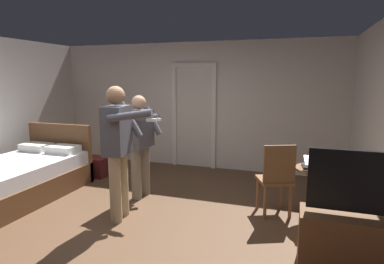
{
  "coord_description": "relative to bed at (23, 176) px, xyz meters",
  "views": [
    {
      "loc": [
        2.03,
        -3.29,
        1.84
      ],
      "look_at": [
        0.76,
        0.53,
        1.15
      ],
      "focal_mm": 29.82,
      "sensor_mm": 36.0,
      "label": 1
    }
  ],
  "objects": [
    {
      "name": "wall_back",
      "position": [
        2.04,
        2.5,
        0.97
      ],
      "size": [
        6.14,
        0.12,
        2.54
      ],
      "primitive_type": "cube",
      "color": "silver",
      "rests_on": "ground_plane"
    },
    {
      "name": "laptop",
      "position": [
        4.33,
        0.45,
        0.45
      ],
      "size": [
        0.36,
        0.36,
        0.17
      ],
      "color": "black",
      "rests_on": "side_table"
    },
    {
      "name": "side_table",
      "position": [
        4.36,
        0.49,
        0.16
      ],
      "size": [
        0.56,
        0.56,
        0.7
      ],
      "color": "brown",
      "rests_on": "ground_plane"
    },
    {
      "name": "bottle_on_table",
      "position": [
        4.5,
        0.41,
        0.5
      ],
      "size": [
        0.06,
        0.06,
        0.25
      ],
      "color": "#374D24",
      "rests_on": "side_table"
    },
    {
      "name": "tv_flatscreen",
      "position": [
        4.68,
        -0.65,
        0.06
      ],
      "size": [
        1.09,
        0.4,
        1.21
      ],
      "color": "brown",
      "rests_on": "ground_plane"
    },
    {
      "name": "bed",
      "position": [
        0.0,
        0.0,
        0.0
      ],
      "size": [
        1.31,
        2.0,
        1.02
      ],
      "color": "brown",
      "rests_on": "ground_plane"
    },
    {
      "name": "doorway_frame",
      "position": [
        2.06,
        2.42,
        0.92
      ],
      "size": [
        0.93,
        0.08,
        2.13
      ],
      "color": "white",
      "rests_on": "ground_plane"
    },
    {
      "name": "suitcase_dark",
      "position": [
        0.5,
        1.21,
        -0.12
      ],
      "size": [
        0.52,
        0.37,
        0.36
      ],
      "primitive_type": "cube",
      "rotation": [
        0.0,
        0.0,
        -0.08
      ],
      "color": "#4C1919",
      "rests_on": "ground_plane"
    },
    {
      "name": "wooden_chair",
      "position": [
        3.85,
        0.47,
        0.24
      ],
      "size": [
        0.55,
        0.55,
        0.99
      ],
      "color": "brown",
      "rests_on": "ground_plane"
    },
    {
      "name": "person_striped_shirt",
      "position": [
        1.82,
        0.52,
        0.61
      ],
      "size": [
        0.66,
        0.63,
        1.58
      ],
      "color": "gray",
      "rests_on": "ground_plane"
    },
    {
      "name": "person_blue_shirt",
      "position": [
        1.92,
        -0.27,
        0.7
      ],
      "size": [
        0.79,
        0.57,
        1.74
      ],
      "color": "tan",
      "rests_on": "ground_plane"
    },
    {
      "name": "ground_plane",
      "position": [
        2.04,
        -0.46,
        -0.3
      ],
      "size": [
        6.48,
        6.48,
        0.0
      ],
      "primitive_type": "plane",
      "color": "brown"
    }
  ]
}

